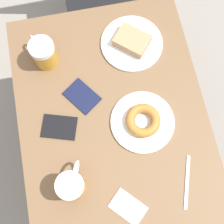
% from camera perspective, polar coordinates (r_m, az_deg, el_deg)
% --- Properties ---
extents(ground_plane, '(8.00, 8.00, 0.00)m').
position_cam_1_polar(ground_plane, '(1.86, -0.00, -6.23)').
color(ground_plane, gray).
extents(table, '(0.71, 0.93, 0.71)m').
position_cam_1_polar(table, '(1.24, -0.00, -1.14)').
color(table, brown).
rests_on(table, ground_plane).
extents(plate_with_cake, '(0.25, 0.25, 0.05)m').
position_cam_1_polar(plate_with_cake, '(1.27, 3.66, 12.62)').
color(plate_with_cake, white).
rests_on(plate_with_cake, table).
extents(plate_with_donut, '(0.24, 0.24, 0.05)m').
position_cam_1_polar(plate_with_donut, '(1.15, 5.65, -1.68)').
color(plate_with_donut, white).
rests_on(plate_with_donut, table).
extents(beer_mug_left, '(0.09, 0.13, 0.12)m').
position_cam_1_polar(beer_mug_left, '(1.22, -12.43, 10.52)').
color(beer_mug_left, '#C68C23').
rests_on(beer_mug_left, table).
extents(beer_mug_center, '(0.09, 0.13, 0.12)m').
position_cam_1_polar(beer_mug_center, '(1.08, -7.39, -13.16)').
color(beer_mug_center, '#C68C23').
rests_on(beer_mug_center, table).
extents(napkin_folded, '(0.14, 0.14, 0.00)m').
position_cam_1_polar(napkin_folded, '(1.12, 2.95, -16.99)').
color(napkin_folded, white).
rests_on(napkin_folded, table).
extents(fork, '(0.07, 0.18, 0.00)m').
position_cam_1_polar(fork, '(1.16, 13.55, -12.35)').
color(fork, silver).
rests_on(fork, table).
extents(passport_near_edge, '(0.15, 0.12, 0.01)m').
position_cam_1_polar(passport_near_edge, '(1.17, -9.62, -2.74)').
color(passport_near_edge, black).
rests_on(passport_near_edge, table).
extents(passport_far_edge, '(0.15, 0.15, 0.01)m').
position_cam_1_polar(passport_far_edge, '(1.19, -5.50, 2.90)').
color(passport_far_edge, '#141938').
rests_on(passport_far_edge, table).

